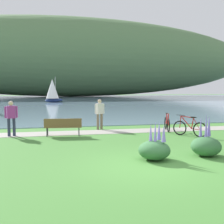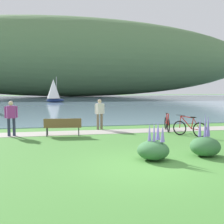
% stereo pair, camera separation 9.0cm
% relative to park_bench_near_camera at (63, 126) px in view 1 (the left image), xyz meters
% --- Properties ---
extents(ground_plane, '(200.00, 200.00, 0.00)m').
position_rel_park_bench_near_camera_xyz_m(ground_plane, '(2.23, -6.00, -0.52)').
color(ground_plane, '#478438').
extents(bay_water, '(180.00, 80.00, 0.04)m').
position_rel_park_bench_near_camera_xyz_m(bay_water, '(2.23, 43.16, -0.50)').
color(bay_water, '#7A99B2').
rests_on(bay_water, ground).
extents(distant_hillside, '(114.85, 28.00, 22.85)m').
position_rel_park_bench_near_camera_xyz_m(distant_hillside, '(5.29, 70.61, 10.94)').
color(distant_hillside, '#567A4C').
rests_on(distant_hillside, bay_water).
extents(shoreline_path, '(60.00, 1.50, 0.01)m').
position_rel_park_bench_near_camera_xyz_m(shoreline_path, '(2.23, 0.91, -0.52)').
color(shoreline_path, '#A39E93').
rests_on(shoreline_path, ground).
extents(park_bench_near_camera, '(1.84, 0.66, 0.88)m').
position_rel_park_bench_near_camera_xyz_m(park_bench_near_camera, '(0.00, 0.00, 0.00)').
color(park_bench_near_camera, brown).
rests_on(park_bench_near_camera, ground).
extents(bicycle_leaning_near_bench, '(0.51, 1.73, 1.01)m').
position_rel_park_bench_near_camera_xyz_m(bicycle_leaning_near_bench, '(5.65, 0.58, -0.12)').
color(bicycle_leaning_near_bench, black).
rests_on(bicycle_leaning_near_bench, ground).
extents(bicycle_beside_path, '(1.13, 1.44, 1.01)m').
position_rel_park_bench_near_camera_xyz_m(bicycle_beside_path, '(6.01, -1.31, -0.12)').
color(bicycle_beside_path, black).
rests_on(bicycle_beside_path, ground).
extents(person_at_shoreline, '(0.58, 0.34, 1.71)m').
position_rel_park_bench_near_camera_xyz_m(person_at_shoreline, '(2.13, 1.92, 0.46)').
color(person_at_shoreline, '#72604C').
rests_on(person_at_shoreline, ground).
extents(person_on_the_grass, '(0.59, 0.31, 1.71)m').
position_rel_park_bench_near_camera_xyz_m(person_on_the_grass, '(-2.45, 0.51, 0.46)').
color(person_on_the_grass, '#282D47').
rests_on(person_on_the_grass, ground).
extents(echium_bush_closest_to_camera, '(1.03, 1.03, 1.48)m').
position_rel_park_bench_near_camera_xyz_m(echium_bush_closest_to_camera, '(4.63, -5.14, -0.16)').
color(echium_bush_closest_to_camera, '#386B3D').
rests_on(echium_bush_closest_to_camera, ground).
extents(echium_bush_beside_closest, '(1.04, 1.04, 1.25)m').
position_rel_park_bench_near_camera_xyz_m(echium_bush_beside_closest, '(2.70, -5.28, -0.17)').
color(echium_bush_beside_closest, '#386B3D').
rests_on(echium_bush_beside_closest, ground).
extents(sailboat_toward_hillside, '(3.57, 3.20, 4.29)m').
position_rel_park_bench_near_camera_xyz_m(sailboat_toward_hillside, '(-0.25, 35.09, 1.54)').
color(sailboat_toward_hillside, navy).
rests_on(sailboat_toward_hillside, bay_water).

